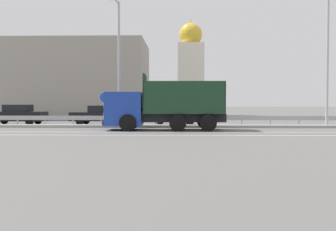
{
  "coord_description": "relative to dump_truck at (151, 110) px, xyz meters",
  "views": [
    {
      "loc": [
        0.48,
        -26.0,
        1.72
      ],
      "look_at": [
        -0.16,
        0.22,
        0.88
      ],
      "focal_mm": 42.0,
      "sensor_mm": 36.0,
      "label": 1
    }
  ],
  "objects": [
    {
      "name": "ground_plane",
      "position": [
        1.22,
        1.11,
        -1.27
      ],
      "size": [
        320.0,
        320.0,
        0.0
      ],
      "primitive_type": "plane",
      "color": "#605E5B"
    },
    {
      "name": "lane_strip_0",
      "position": [
        0.96,
        -1.79,
        -1.26
      ],
      "size": [
        60.7,
        0.16,
        0.01
      ],
      "primitive_type": "cube",
      "color": "silver",
      "rests_on": "ground_plane"
    },
    {
      "name": "lane_strip_1",
      "position": [
        0.96,
        -4.07,
        -1.26
      ],
      "size": [
        60.7,
        0.16,
        0.01
      ],
      "primitive_type": "cube",
      "color": "silver",
      "rests_on": "ground_plane"
    },
    {
      "name": "median_island",
      "position": [
        1.22,
        2.65,
        -1.18
      ],
      "size": [
        33.39,
        1.1,
        0.18
      ],
      "primitive_type": "cube",
      "color": "gray",
      "rests_on": "ground_plane"
    },
    {
      "name": "median_guardrail",
      "position": [
        1.22,
        3.91,
        -0.7
      ],
      "size": [
        60.7,
        0.09,
        0.78
      ],
      "color": "#9EA0A5",
      "rests_on": "ground_plane"
    },
    {
      "name": "dump_truck",
      "position": [
        0.0,
        0.0,
        0.0
      ],
      "size": [
        7.65,
        2.74,
        3.53
      ],
      "rotation": [
        0.0,
        0.0,
        1.58
      ],
      "color": "#19389E",
      "rests_on": "ground_plane"
    },
    {
      "name": "median_road_sign",
      "position": [
        -3.44,
        2.65,
        0.06
      ],
      "size": [
        0.77,
        0.16,
        2.5
      ],
      "color": "white",
      "rests_on": "ground_plane"
    },
    {
      "name": "street_lamp_1",
      "position": [
        -2.43,
        2.58,
        3.58
      ],
      "size": [
        0.71,
        1.87,
        8.8
      ],
      "color": "#ADADB2",
      "rests_on": "ground_plane"
    },
    {
      "name": "street_lamp_2",
      "position": [
        12.15,
        2.72,
        4.21
      ],
      "size": [
        0.71,
        1.96,
        10.03
      ],
      "color": "#ADADB2",
      "rests_on": "ground_plane"
    },
    {
      "name": "parked_car_2",
      "position": [
        -11.02,
        5.82,
        -0.48
      ],
      "size": [
        4.59,
        2.0,
        1.59
      ],
      "rotation": [
        0.0,
        0.0,
        1.53
      ],
      "color": "black",
      "rests_on": "ground_plane"
    },
    {
      "name": "parked_car_3",
      "position": [
        -4.36,
        6.0,
        -0.51
      ],
      "size": [
        4.73,
        2.06,
        1.52
      ],
      "rotation": [
        0.0,
        0.0,
        1.49
      ],
      "color": "black",
      "rests_on": "ground_plane"
    },
    {
      "name": "parked_car_4",
      "position": [
        1.51,
        6.24,
        -0.53
      ],
      "size": [
        3.9,
        2.04,
        1.43
      ],
      "rotation": [
        0.0,
        0.0,
        1.54
      ],
      "color": "maroon",
      "rests_on": "ground_plane"
    },
    {
      "name": "background_building_0",
      "position": [
        -10.93,
        18.86,
        2.93
      ],
      "size": [
        18.19,
        9.99,
        8.39
      ],
      "primitive_type": "cube",
      "color": "gray",
      "rests_on": "ground_plane"
    },
    {
      "name": "church_tower",
      "position": [
        3.52,
        30.19,
        5.02
      ],
      "size": [
        3.6,
        3.6,
        13.75
      ],
      "color": "silver",
      "rests_on": "ground_plane"
    }
  ]
}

